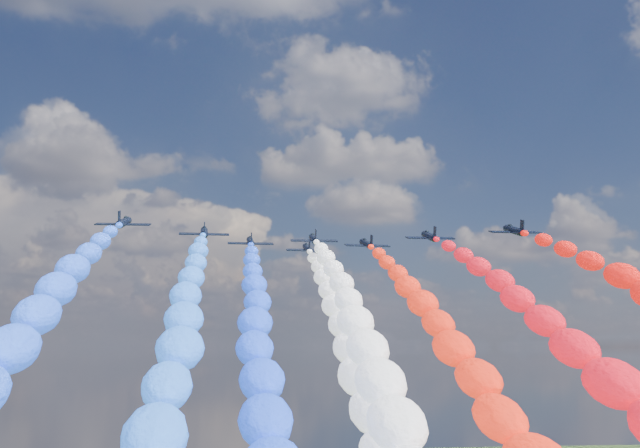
{
  "coord_description": "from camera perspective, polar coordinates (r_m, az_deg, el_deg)",
  "views": [
    {
      "loc": [
        -15.74,
        -139.15,
        69.07
      ],
      "look_at": [
        0.0,
        4.0,
        92.21
      ],
      "focal_mm": 43.11,
      "sensor_mm": 36.0,
      "label": 1
    }
  ],
  "objects": [
    {
      "name": "jet_3",
      "position": [
        151.76,
        -0.46,
        -1.12
      ],
      "size": [
        9.35,
        12.73,
        5.66
      ],
      "primitive_type": null,
      "rotation": [
        0.25,
        0.0,
        -0.01
      ],
      "color": "black"
    },
    {
      "name": "trail_5",
      "position": [
        100.78,
        9.31,
        -9.54
      ],
      "size": [
        6.18,
        112.94,
        47.76
      ],
      "primitive_type": null,
      "color": "red"
    },
    {
      "name": "trail_6",
      "position": [
        92.6,
        17.53,
        -9.29
      ],
      "size": [
        6.18,
        112.94,
        47.76
      ],
      "primitive_type": null,
      "color": "red"
    },
    {
      "name": "trail_2",
      "position": [
        96.6,
        -4.67,
        -9.65
      ],
      "size": [
        6.18,
        112.94,
        47.76
      ],
      "primitive_type": null,
      "color": "blue"
    },
    {
      "name": "jet_7",
      "position": [
        144.92,
        14.2,
        -0.46
      ],
      "size": [
        9.49,
        12.82,
        5.66
      ],
      "primitive_type": null,
      "rotation": [
        0.25,
        0.0,
        -0.02
      ],
      "color": "black"
    },
    {
      "name": "jet_5",
      "position": [
        159.28,
        3.49,
        -1.48
      ],
      "size": [
        9.85,
        13.08,
        5.66
      ],
      "primitive_type": null,
      "rotation": [
        0.25,
        0.0,
        0.05
      ],
      "color": "black"
    },
    {
      "name": "jet_1",
      "position": [
        144.55,
        -8.59,
        -0.62
      ],
      "size": [
        9.73,
        13.0,
        5.66
      ],
      "primitive_type": null,
      "rotation": [
        0.25,
        0.0,
        0.04
      ],
      "color": "black"
    },
    {
      "name": "jet_6",
      "position": [
        149.52,
        8.13,
        -0.91
      ],
      "size": [
        9.39,
        12.75,
        5.66
      ],
      "primitive_type": null,
      "rotation": [
        0.25,
        0.0,
        -0.02
      ],
      "color": "black"
    },
    {
      "name": "jet_4",
      "position": [
        166.46,
        -0.94,
        -1.83
      ],
      "size": [
        9.28,
        12.67,
        5.66
      ],
      "primitive_type": null,
      "rotation": [
        0.25,
        0.0,
        0.01
      ],
      "color": "black"
    },
    {
      "name": "trail_1",
      "position": [
        84.65,
        -10.5,
        -9.61
      ],
      "size": [
        6.18,
        112.94,
        47.76
      ],
      "primitive_type": null,
      "color": "blue"
    },
    {
      "name": "trail_4",
      "position": [
        107.07,
        1.98,
        -9.62
      ],
      "size": [
        6.18,
        112.94,
        47.76
      ],
      "primitive_type": null,
      "color": "white"
    },
    {
      "name": "trail_3",
      "position": [
        92.33,
        3.25,
        -9.69
      ],
      "size": [
        6.18,
        112.94,
        47.76
      ],
      "primitive_type": null,
      "color": "white"
    },
    {
      "name": "trail_0",
      "position": [
        76.79,
        -21.11,
        -9.22
      ],
      "size": [
        6.18,
        112.94,
        47.76
      ],
      "primitive_type": null,
      "color": "blue"
    },
    {
      "name": "jet_2",
      "position": [
        156.45,
        -5.19,
        -1.32
      ],
      "size": [
        9.45,
        12.8,
        5.66
      ],
      "primitive_type": null,
      "rotation": [
        0.25,
        0.0,
        0.02
      ],
      "color": "black"
    },
    {
      "name": "jet_0",
      "position": [
        135.81,
        -14.36,
        0.11
      ],
      "size": [
        9.52,
        12.85,
        5.66
      ],
      "primitive_type": null,
      "rotation": [
        0.25,
        0.0,
        -0.03
      ],
      "color": "black"
    }
  ]
}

